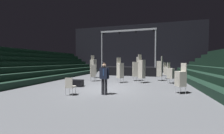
{
  "coord_description": "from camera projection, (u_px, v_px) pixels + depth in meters",
  "views": [
    {
      "loc": [
        2.88,
        -8.51,
        1.79
      ],
      "look_at": [
        0.19,
        0.92,
        1.4
      ],
      "focal_mm": 21.96,
      "sensor_mm": 36.0,
      "label": 1
    }
  ],
  "objects": [
    {
      "name": "arena_end_wall",
      "position": [
        134.0,
        49.0,
        23.29
      ],
      "size": [
        22.0,
        0.3,
        8.0
      ],
      "primitive_type": "cube",
      "color": "black",
      "rests_on": "ground_plane"
    },
    {
      "name": "chair_stack_front_right",
      "position": [
        142.0,
        69.0,
        11.41
      ],
      "size": [
        0.61,
        0.61,
        2.39
      ],
      "rotation": [
        0.0,
        0.0,
        4.14
      ],
      "color": "#B2B5BA",
      "rests_on": "ground_plane"
    },
    {
      "name": "chair_stack_mid_centre",
      "position": [
        120.0,
        70.0,
        11.54
      ],
      "size": [
        0.62,
        0.62,
        2.14
      ],
      "rotation": [
        0.0,
        0.0,
        4.03
      ],
      "color": "#B2B5BA",
      "rests_on": "ground_plane"
    },
    {
      "name": "ground_plane",
      "position": [
        105.0,
        89.0,
        9.04
      ],
      "size": [
        22.0,
        30.0,
        0.1
      ],
      "primitive_type": "cube",
      "color": "#515459"
    },
    {
      "name": "man_with_tie",
      "position": [
        104.0,
        77.0,
        7.35
      ],
      "size": [
        0.57,
        0.26,
        1.74
      ],
      "rotation": [
        0.0,
        0.0,
        3.07
      ],
      "color": "black",
      "rests_on": "ground_plane"
    },
    {
      "name": "chair_stack_mid_right",
      "position": [
        160.0,
        68.0,
        12.77
      ],
      "size": [
        0.55,
        0.55,
        2.31
      ],
      "rotation": [
        0.0,
        0.0,
        1.28
      ],
      "color": "#B2B5BA",
      "rests_on": "ground_plane"
    },
    {
      "name": "equipment_road_case",
      "position": [
        77.0,
        83.0,
        9.86
      ],
      "size": [
        0.96,
        0.69,
        0.47
      ],
      "primitive_type": "cube",
      "rotation": [
        0.0,
        0.0,
        0.11
      ],
      "color": "black",
      "rests_on": "ground_plane"
    },
    {
      "name": "chair_stack_rear_right",
      "position": [
        171.0,
        73.0,
        11.21
      ],
      "size": [
        0.61,
        0.61,
        1.71
      ],
      "rotation": [
        0.0,
        0.0,
        4.11
      ],
      "color": "#B2B5BA",
      "rests_on": "ground_plane"
    },
    {
      "name": "stage_riser",
      "position": [
        129.0,
        70.0,
        18.52
      ],
      "size": [
        7.25,
        3.24,
        5.75
      ],
      "color": "black",
      "rests_on": "ground_plane"
    },
    {
      "name": "chair_stack_rear_centre",
      "position": [
        135.0,
        69.0,
        12.66
      ],
      "size": [
        0.55,
        0.55,
        2.22
      ],
      "rotation": [
        0.0,
        0.0,
        1.88
      ],
      "color": "#B2B5BA",
      "rests_on": "ground_plane"
    },
    {
      "name": "chair_stack_rear_left",
      "position": [
        181.0,
        78.0,
        7.65
      ],
      "size": [
        0.59,
        0.59,
        1.71
      ],
      "rotation": [
        0.0,
        0.0,
        2.05
      ],
      "color": "#B2B5BA",
      "rests_on": "ground_plane"
    },
    {
      "name": "chair_stack_front_left",
      "position": [
        93.0,
        70.0,
        12.45
      ],
      "size": [
        0.61,
        0.61,
        1.96
      ],
      "rotation": [
        0.0,
        0.0,
        5.3
      ],
      "color": "#B2B5BA",
      "rests_on": "ground_plane"
    },
    {
      "name": "bleacher_bank_left",
      "position": [
        20.0,
        64.0,
        12.23
      ],
      "size": [
        5.25,
        24.0,
        3.15
      ],
      "rotation": [
        0.0,
        0.0,
        1.57
      ],
      "color": "black",
      "rests_on": "ground_plane"
    },
    {
      "name": "loose_chair_near_man",
      "position": [
        70.0,
        85.0,
        7.26
      ],
      "size": [
        0.47,
        0.47,
        0.95
      ],
      "rotation": [
        0.0,
        0.0,
        0.07
      ],
      "color": "#B2B5BA",
      "rests_on": "ground_plane"
    },
    {
      "name": "chair_stack_mid_left",
      "position": [
        94.0,
        67.0,
        15.02
      ],
      "size": [
        0.6,
        0.6,
        2.48
      ],
      "rotation": [
        0.0,
        0.0,
        4.22
      ],
      "color": "#B2B5BA",
      "rests_on": "ground_plane"
    },
    {
      "name": "chair_stack_aisle_left",
      "position": [
        166.0,
        71.0,
        14.14
      ],
      "size": [
        0.62,
        0.62,
        1.71
      ],
      "rotation": [
        0.0,
        0.0,
        3.99
      ],
      "color": "#B2B5BA",
      "rests_on": "ground_plane"
    }
  ]
}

